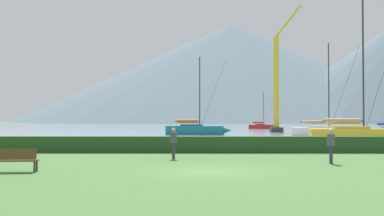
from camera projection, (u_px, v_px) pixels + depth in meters
name	position (u px, v px, depth m)	size (l,w,h in m)	color
ground_plane	(210.00, 171.00, 18.86)	(1000.00, 1000.00, 0.00)	#477038
harbor_water	(197.00, 126.00, 155.82)	(320.00, 246.00, 0.00)	#8499A8
hedge_line	(205.00, 144.00, 29.87)	(80.00, 1.20, 1.01)	#284C23
sailboat_slip_1	(357.00, 134.00, 41.84)	(9.43, 3.74, 13.36)	gold
sailboat_slip_3	(196.00, 129.00, 64.66)	(9.13, 3.90, 10.77)	#19707A
sailboat_slip_4	(262.00, 126.00, 108.21)	(6.93, 2.75, 8.48)	red
sailboat_slip_7	(325.00, 131.00, 55.48)	(8.65, 4.37, 11.14)	white
park_bench_near_path	(15.00, 159.00, 18.61)	(1.78, 0.58, 0.95)	brown
person_seated_viewer	(174.00, 141.00, 24.79)	(0.36, 0.57, 1.65)	#2D3347
person_standing_walker	(331.00, 143.00, 22.11)	(0.36, 0.56, 1.65)	#2D3347
dock_crane	(277.00, 89.00, 78.59)	(5.28, 2.00, 21.41)	#333338
distant_hill_west_ridge	(232.00, 73.00, 390.50)	(344.30, 344.30, 81.63)	slate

